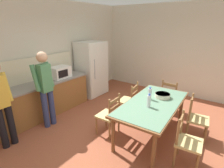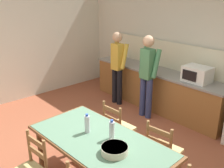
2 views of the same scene
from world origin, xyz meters
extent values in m
plane|color=brown|center=(0.00, 0.00, 0.00)|extent=(8.32, 8.32, 0.00)
cube|color=beige|center=(0.00, 2.66, 1.45)|extent=(6.52, 0.12, 2.90)
cube|color=beige|center=(3.26, 0.00, 1.45)|extent=(0.12, 5.20, 2.90)
cube|color=brown|center=(-0.70, 2.23, 0.42)|extent=(3.31, 0.62, 0.84)
cube|color=gray|center=(-0.70, 2.23, 0.86)|extent=(3.35, 0.66, 0.04)
cube|color=beige|center=(-0.70, 2.54, 1.18)|extent=(3.31, 0.03, 0.60)
cube|color=silver|center=(1.52, 2.20, 0.87)|extent=(0.88, 0.68, 1.74)
cube|color=silver|center=(1.52, 1.85, 0.87)|extent=(0.85, 0.02, 1.67)
cylinder|color=#A5AAB2|center=(1.25, 1.83, 0.96)|extent=(0.02, 0.02, 0.61)
cube|color=white|center=(0.28, 2.21, 1.03)|extent=(0.50, 0.38, 0.30)
cube|color=black|center=(0.23, 2.01, 1.03)|extent=(0.30, 0.01, 0.19)
cylinder|color=brown|center=(-0.37, -0.83, 0.36)|extent=(0.07, 0.07, 0.72)
cylinder|color=brown|center=(1.39, -0.75, 0.36)|extent=(0.07, 0.07, 0.72)
cylinder|color=brown|center=(-0.40, -0.06, 0.36)|extent=(0.07, 0.07, 0.72)
cylinder|color=brown|center=(1.36, 0.02, 0.36)|extent=(0.07, 0.07, 0.72)
cube|color=brown|center=(0.50, -0.40, 0.74)|extent=(2.00, 1.05, 0.04)
cube|color=#567A60|center=(0.50, -0.40, 0.77)|extent=(1.92, 1.01, 0.01)
cylinder|color=silver|center=(0.25, -0.41, 0.89)|extent=(0.07, 0.07, 0.24)
cylinder|color=#2D51B2|center=(0.25, -0.41, 1.03)|extent=(0.04, 0.04, 0.03)
cylinder|color=silver|center=(0.59, -0.28, 0.89)|extent=(0.07, 0.07, 0.24)
cylinder|color=#2D51B2|center=(0.59, -0.28, 1.03)|extent=(0.04, 0.04, 0.03)
cylinder|color=beige|center=(0.84, -0.46, 0.82)|extent=(0.32, 0.32, 0.09)
cylinder|color=beige|center=(0.84, -0.46, 0.85)|extent=(0.31, 0.31, 0.02)
cylinder|color=olive|center=(-0.07, -1.42, 0.21)|extent=(0.04, 0.04, 0.41)
cylinder|color=olive|center=(0.28, -1.39, 0.21)|extent=(0.04, 0.04, 0.41)
cylinder|color=olive|center=(-0.11, -1.09, 0.21)|extent=(0.04, 0.04, 0.41)
cylinder|color=olive|center=(0.25, -1.05, 0.21)|extent=(0.04, 0.04, 0.41)
cube|color=tan|center=(0.09, -1.24, 0.43)|extent=(0.46, 0.44, 0.04)
cylinder|color=olive|center=(-0.11, -1.09, 0.68)|extent=(0.04, 0.04, 0.46)
cylinder|color=olive|center=(0.25, -1.05, 0.68)|extent=(0.04, 0.04, 0.46)
cube|color=olive|center=(0.07, -1.07, 0.81)|extent=(0.36, 0.06, 0.07)
cube|color=olive|center=(0.07, -1.07, 0.66)|extent=(0.36, 0.06, 0.07)
cylinder|color=olive|center=(0.19, 0.57, 0.21)|extent=(0.04, 0.04, 0.41)
cylinder|color=olive|center=(-0.17, 0.55, 0.21)|extent=(0.04, 0.04, 0.41)
cylinder|color=olive|center=(0.21, 0.23, 0.21)|extent=(0.04, 0.04, 0.41)
cylinder|color=olive|center=(-0.15, 0.21, 0.21)|extent=(0.04, 0.04, 0.41)
cube|color=tan|center=(0.02, 0.39, 0.43)|extent=(0.44, 0.42, 0.04)
cylinder|color=olive|center=(0.21, 0.23, 0.68)|extent=(0.04, 0.04, 0.46)
cylinder|color=olive|center=(-0.15, 0.21, 0.68)|extent=(0.04, 0.04, 0.46)
cube|color=olive|center=(0.03, 0.22, 0.81)|extent=(0.36, 0.04, 0.07)
cube|color=olive|center=(0.03, 0.22, 0.66)|extent=(0.36, 0.04, 0.07)
cylinder|color=olive|center=(1.97, -0.53, 0.21)|extent=(0.04, 0.04, 0.41)
cylinder|color=olive|center=(1.98, -0.17, 0.21)|extent=(0.04, 0.04, 0.41)
cylinder|color=olive|center=(1.63, -0.52, 0.21)|extent=(0.04, 0.04, 0.41)
cylinder|color=olive|center=(1.64, -0.16, 0.21)|extent=(0.04, 0.04, 0.41)
cube|color=tan|center=(1.81, -0.35, 0.43)|extent=(0.41, 0.43, 0.04)
cylinder|color=olive|center=(1.63, -0.52, 0.68)|extent=(0.04, 0.04, 0.46)
cylinder|color=olive|center=(1.64, -0.16, 0.68)|extent=(0.04, 0.04, 0.46)
cube|color=olive|center=(1.64, -0.34, 0.81)|extent=(0.03, 0.36, 0.07)
cube|color=olive|center=(1.64, -0.34, 0.66)|extent=(0.03, 0.36, 0.07)
cylinder|color=olive|center=(0.82, -1.39, 0.21)|extent=(0.04, 0.04, 0.41)
cylinder|color=olive|center=(1.17, -1.34, 0.21)|extent=(0.04, 0.04, 0.41)
cylinder|color=olive|center=(0.77, -1.06, 0.21)|extent=(0.04, 0.04, 0.41)
cylinder|color=olive|center=(1.13, -1.01, 0.21)|extent=(0.04, 0.04, 0.41)
cube|color=tan|center=(0.97, -1.20, 0.43)|extent=(0.47, 0.45, 0.04)
cylinder|color=olive|center=(0.77, -1.06, 0.68)|extent=(0.04, 0.04, 0.46)
cylinder|color=olive|center=(1.13, -1.01, 0.68)|extent=(0.04, 0.04, 0.46)
cube|color=olive|center=(0.95, -1.03, 0.81)|extent=(0.36, 0.07, 0.07)
cube|color=olive|center=(0.95, -1.03, 0.66)|extent=(0.36, 0.07, 0.07)
cylinder|color=olive|center=(1.06, 0.62, 0.21)|extent=(0.04, 0.04, 0.41)
cylinder|color=olive|center=(0.70, 0.57, 0.21)|extent=(0.04, 0.04, 0.41)
cylinder|color=olive|center=(1.10, 0.28, 0.21)|extent=(0.04, 0.04, 0.41)
cylinder|color=olive|center=(0.75, 0.24, 0.21)|extent=(0.04, 0.04, 0.41)
cube|color=tan|center=(0.90, 0.43, 0.43)|extent=(0.47, 0.45, 0.04)
cylinder|color=olive|center=(1.10, 0.28, 0.68)|extent=(0.04, 0.04, 0.46)
cylinder|color=olive|center=(0.75, 0.24, 0.68)|extent=(0.04, 0.04, 0.46)
cube|color=olive|center=(0.92, 0.26, 0.81)|extent=(0.36, 0.07, 0.07)
cube|color=olive|center=(0.92, 0.26, 0.66)|extent=(0.36, 0.07, 0.07)
cylinder|color=black|center=(-1.52, 1.70, 0.42)|extent=(0.13, 0.13, 0.84)
cylinder|color=black|center=(-1.36, 1.70, 0.42)|extent=(0.13, 0.13, 0.84)
cylinder|color=gold|center=(-1.28, 1.77, 1.16)|extent=(0.09, 0.23, 0.57)
cylinder|color=navy|center=(-0.62, 1.68, 0.43)|extent=(0.13, 0.13, 0.86)
cylinder|color=navy|center=(-0.45, 1.68, 0.43)|extent=(0.13, 0.13, 0.86)
cube|color=#478456|center=(-0.53, 1.68, 1.16)|extent=(0.24, 0.20, 0.61)
sphere|color=tan|center=(-0.53, 1.68, 1.62)|extent=(0.23, 0.23, 0.23)
cylinder|color=#478456|center=(-0.70, 1.75, 1.19)|extent=(0.10, 0.23, 0.58)
cylinder|color=#478456|center=(-0.36, 1.75, 1.19)|extent=(0.10, 0.23, 0.58)
camera|label=1|loc=(-2.58, -1.62, 2.28)|focal=28.00mm
camera|label=2|loc=(2.76, -2.22, 2.59)|focal=42.00mm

